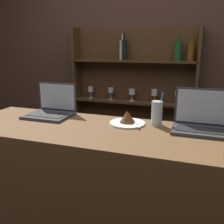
{
  "coord_description": "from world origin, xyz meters",
  "views": [
    {
      "loc": [
        0.57,
        -0.99,
        1.5
      ],
      "look_at": [
        0.12,
        0.32,
        1.14
      ],
      "focal_mm": 40.0,
      "sensor_mm": 36.0,
      "label": 1
    }
  ],
  "objects": [
    {
      "name": "laptop_far",
      "position": [
        0.61,
        0.45,
        1.1
      ],
      "size": [
        0.32,
        0.2,
        0.23
      ],
      "color": "#333338",
      "rests_on": "bar_counter"
    },
    {
      "name": "laptop_near",
      "position": [
        -0.37,
        0.46,
        1.09
      ],
      "size": [
        0.3,
        0.25,
        0.22
      ],
      "color": "#333338",
      "rests_on": "bar_counter"
    },
    {
      "name": "back_wall",
      "position": [
        0.0,
        1.66,
        1.35
      ],
      "size": [
        7.0,
        0.06,
        2.7
      ],
      "color": "#4C3328",
      "rests_on": "ground_plane"
    },
    {
      "name": "back_shelf",
      "position": [
        -0.07,
        1.58,
        0.9
      ],
      "size": [
        1.31,
        0.18,
        1.71
      ],
      "color": "#472D19",
      "rests_on": "ground_plane"
    },
    {
      "name": "cake_plate",
      "position": [
        0.18,
        0.43,
        1.07
      ],
      "size": [
        0.22,
        0.22,
        0.08
      ],
      "color": "white",
      "rests_on": "bar_counter"
    },
    {
      "name": "bar_counter",
      "position": [
        0.0,
        0.29,
        0.52
      ],
      "size": [
        1.64,
        0.58,
        1.04
      ],
      "color": "brown",
      "rests_on": "ground_plane"
    },
    {
      "name": "water_glass",
      "position": [
        0.35,
        0.47,
        1.12
      ],
      "size": [
        0.07,
        0.07,
        0.2
      ],
      "color": "silver",
      "rests_on": "bar_counter"
    }
  ]
}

